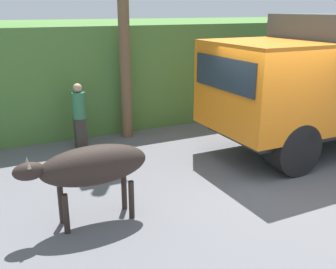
% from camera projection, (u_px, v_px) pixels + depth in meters
% --- Properties ---
extents(ground_plane, '(60.00, 60.00, 0.00)m').
position_uv_depth(ground_plane, '(275.00, 178.00, 7.81)').
color(ground_plane, slate).
extents(hillside_embankment, '(32.00, 6.68, 2.80)m').
position_uv_depth(hillside_embankment, '(134.00, 63.00, 13.80)').
color(hillside_embankment, '#4C7A38').
rests_on(hillside_embankment, ground_plane).
extents(brown_cow, '(2.01, 0.61, 1.25)m').
position_uv_depth(brown_cow, '(92.00, 166.00, 5.96)').
color(brown_cow, '#2D231E').
rests_on(brown_cow, ground_plane).
extents(pedestrian_on_hill, '(0.36, 0.36, 1.56)m').
position_uv_depth(pedestrian_on_hill, '(79.00, 113.00, 9.32)').
color(pedestrian_on_hill, '#38332D').
rests_on(pedestrian_on_hill, ground_plane).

